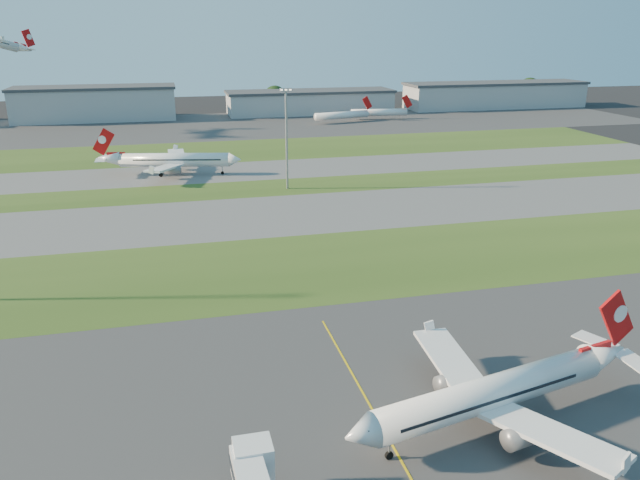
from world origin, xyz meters
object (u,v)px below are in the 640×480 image
object	(u,v)px
airliner_parked	(492,393)
airliner_taxiing	(173,160)
light_mast_centre	(286,132)
mini_jet_far	(379,112)
mini_jet_near	(342,115)

from	to	relation	value
airliner_parked	airliner_taxiing	size ratio (longest dim) A/B	0.91
light_mast_centre	airliner_parked	bearing A→B (deg)	-89.32
airliner_taxiing	light_mast_centre	world-z (taller)	light_mast_centre
mini_jet_far	light_mast_centre	size ratio (longest dim) A/B	1.11
airliner_taxiing	mini_jet_near	size ratio (longest dim) A/B	1.34
airliner_parked	mini_jet_near	size ratio (longest dim) A/B	1.22
mini_jet_far	airliner_taxiing	bearing A→B (deg)	-127.60
mini_jet_near	mini_jet_far	bearing A→B (deg)	3.50
mini_jet_near	mini_jet_far	size ratio (longest dim) A/B	0.99
airliner_parked	light_mast_centre	distance (m)	106.68
airliner_taxiing	light_mast_centre	distance (m)	38.64
light_mast_centre	mini_jet_near	bearing A→B (deg)	67.54
airliner_parked	mini_jet_near	world-z (taller)	airliner_parked
airliner_taxiing	mini_jet_far	world-z (taller)	airliner_taxiing
airliner_parked	light_mast_centre	world-z (taller)	light_mast_centre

